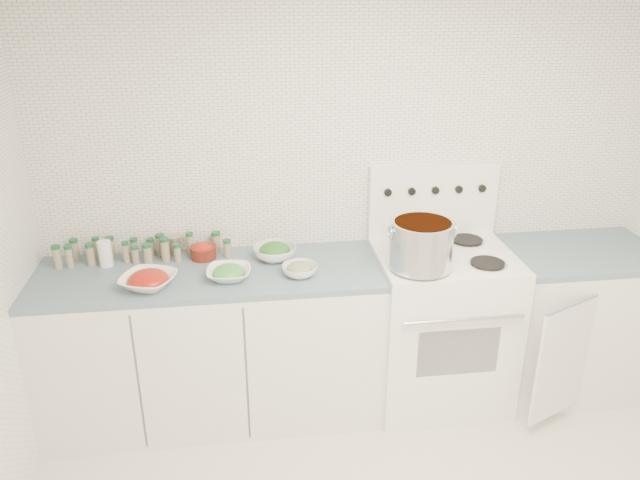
{
  "coord_description": "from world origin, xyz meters",
  "views": [
    {
      "loc": [
        -0.62,
        -1.86,
        2.35
      ],
      "look_at": [
        -0.23,
        1.14,
        1.07
      ],
      "focal_mm": 35.0,
      "sensor_mm": 36.0,
      "label": 1
    }
  ],
  "objects_px": {
    "bowl_snowpea": "(229,273)",
    "stock_pot": "(422,243)",
    "stove": "(439,321)",
    "bowl_tomato": "(148,280)"
  },
  "relations": [
    {
      "from": "bowl_snowpea",
      "to": "stock_pot",
      "type": "bearing_deg",
      "value": -4.69
    },
    {
      "from": "stove",
      "to": "stock_pot",
      "type": "distance_m",
      "value": 0.64
    },
    {
      "from": "stove",
      "to": "stock_pot",
      "type": "height_order",
      "value": "stove"
    },
    {
      "from": "stove",
      "to": "bowl_tomato",
      "type": "bearing_deg",
      "value": -175.04
    },
    {
      "from": "stove",
      "to": "stock_pot",
      "type": "xyz_separation_m",
      "value": [
        -0.19,
        -0.18,
        0.59
      ]
    },
    {
      "from": "stock_pot",
      "to": "stove",
      "type": "bearing_deg",
      "value": 42.12
    },
    {
      "from": "bowl_tomato",
      "to": "bowl_snowpea",
      "type": "distance_m",
      "value": 0.41
    },
    {
      "from": "bowl_tomato",
      "to": "stove",
      "type": "bearing_deg",
      "value": 4.96
    },
    {
      "from": "stove",
      "to": "bowl_snowpea",
      "type": "height_order",
      "value": "stove"
    },
    {
      "from": "stove",
      "to": "stock_pot",
      "type": "relative_size",
      "value": 3.9
    }
  ]
}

